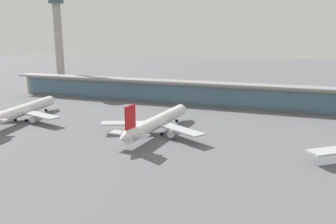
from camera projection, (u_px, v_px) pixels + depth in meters
name	position (u px, v px, depth m)	size (l,w,h in m)	color
ground_plane	(159.00, 135.00, 151.05)	(1200.00, 1200.00, 0.00)	slate
airliner_left_stand	(22.00, 111.00, 174.79)	(49.92, 65.70, 17.57)	white
airliner_centre_stand	(157.00, 122.00, 151.05)	(50.68, 66.02, 17.57)	white
terminal_building	(201.00, 93.00, 216.64)	(286.89, 12.80, 15.20)	#9E998E
control_tower	(58.00, 36.00, 270.12)	(12.00, 12.00, 81.96)	#9E998E
safety_cone_alpha	(14.00, 133.00, 153.07)	(0.62, 0.62, 0.70)	orange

